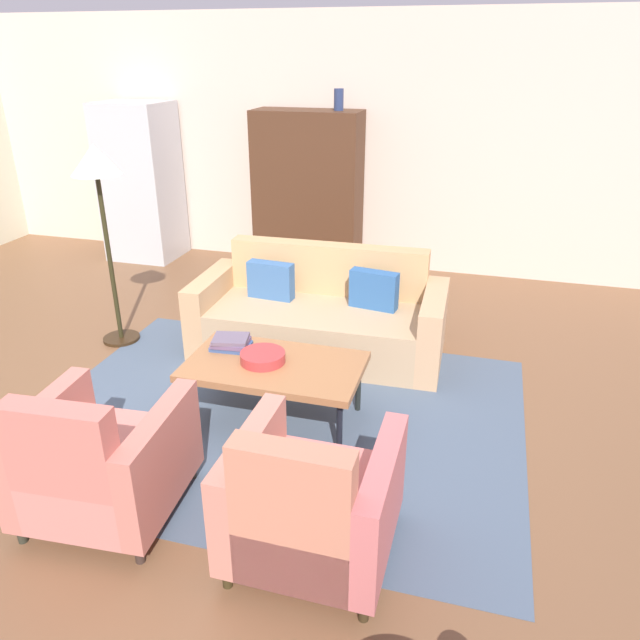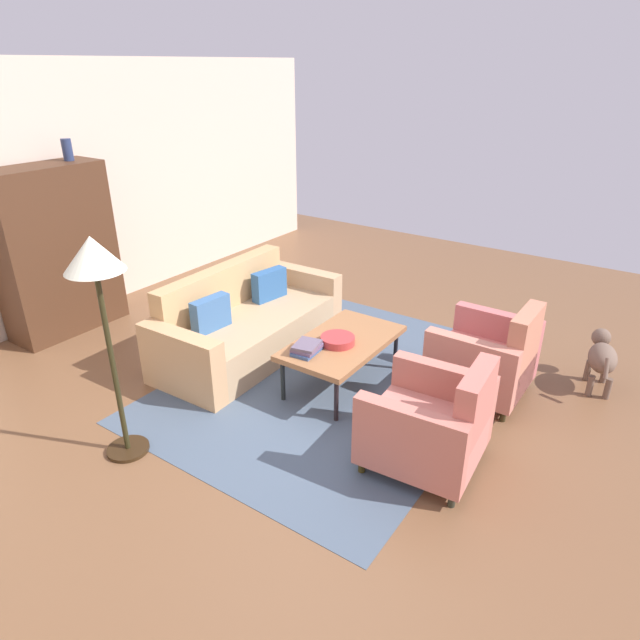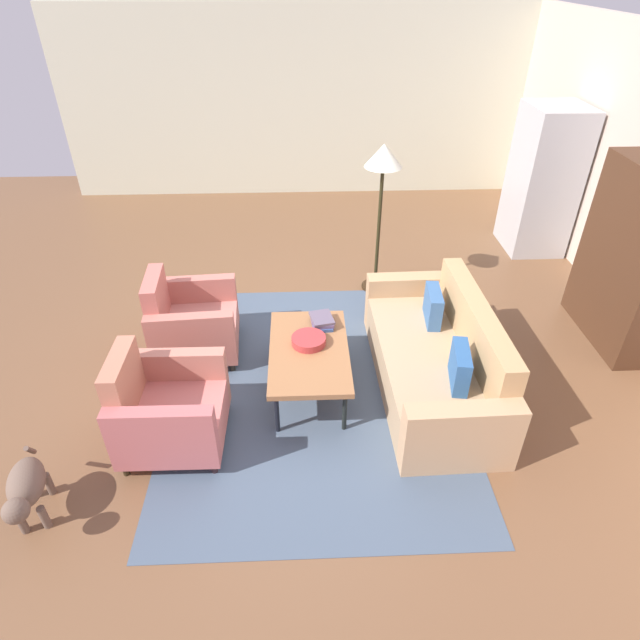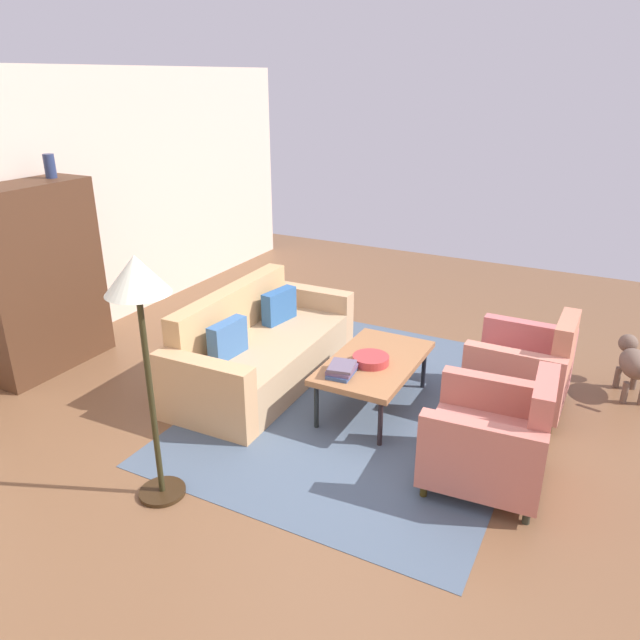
{
  "view_description": "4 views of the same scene",
  "coord_description": "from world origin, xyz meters",
  "px_view_note": "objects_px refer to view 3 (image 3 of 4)",
  "views": [
    {
      "loc": [
        1.78,
        -3.32,
        2.41
      ],
      "look_at": [
        0.66,
        0.69,
        0.53
      ],
      "focal_mm": 33.88,
      "sensor_mm": 36.0,
      "label": 1
    },
    {
      "loc": [
        -3.27,
        -2.26,
        2.73
      ],
      "look_at": [
        0.6,
        0.39,
        0.54
      ],
      "focal_mm": 30.93,
      "sensor_mm": 36.0,
      "label": 2
    },
    {
      "loc": [
        4.19,
        0.03,
        3.32
      ],
      "look_at": [
        0.46,
        0.18,
        0.73
      ],
      "focal_mm": 29.67,
      "sensor_mm": 36.0,
      "label": 3
    },
    {
      "loc": [
        -3.79,
        -1.63,
        2.7
      ],
      "look_at": [
        0.41,
        0.55,
        0.76
      ],
      "focal_mm": 33.69,
      "sensor_mm": 36.0,
      "label": 4
    }
  ],
  "objects_px": {
    "couch": "(440,360)",
    "book_stack": "(322,321)",
    "floor_lamp": "(383,170)",
    "dog": "(25,488)",
    "armchair_left": "(189,324)",
    "armchair_right": "(164,410)",
    "fruit_bowl": "(309,340)",
    "coffee_table": "(309,352)",
    "refrigerator": "(543,181)",
    "cabinet": "(636,259)"
  },
  "relations": [
    {
      "from": "book_stack",
      "to": "couch",
      "type": "bearing_deg",
      "value": 70.73
    },
    {
      "from": "cabinet",
      "to": "floor_lamp",
      "type": "relative_size",
      "value": 1.05
    },
    {
      "from": "floor_lamp",
      "to": "dog",
      "type": "bearing_deg",
      "value": -42.53
    },
    {
      "from": "coffee_table",
      "to": "floor_lamp",
      "type": "relative_size",
      "value": 0.7
    },
    {
      "from": "book_stack",
      "to": "dog",
      "type": "relative_size",
      "value": 0.41
    },
    {
      "from": "couch",
      "to": "coffee_table",
      "type": "bearing_deg",
      "value": 88.73
    },
    {
      "from": "armchair_right",
      "to": "dog",
      "type": "relative_size",
      "value": 1.26
    },
    {
      "from": "coffee_table",
      "to": "refrigerator",
      "type": "height_order",
      "value": "refrigerator"
    },
    {
      "from": "coffee_table",
      "to": "armchair_right",
      "type": "relative_size",
      "value": 1.36
    },
    {
      "from": "armchair_left",
      "to": "floor_lamp",
      "type": "bearing_deg",
      "value": 116.6
    },
    {
      "from": "couch",
      "to": "floor_lamp",
      "type": "height_order",
      "value": "floor_lamp"
    },
    {
      "from": "armchair_left",
      "to": "refrigerator",
      "type": "relative_size",
      "value": 0.48
    },
    {
      "from": "couch",
      "to": "dog",
      "type": "xyz_separation_m",
      "value": [
        1.29,
        -3.16,
        0.03
      ]
    },
    {
      "from": "book_stack",
      "to": "floor_lamp",
      "type": "xyz_separation_m",
      "value": [
        -1.4,
        0.71,
        0.95
      ]
    },
    {
      "from": "coffee_table",
      "to": "couch",
      "type": "bearing_deg",
      "value": 90.1
    },
    {
      "from": "coffee_table",
      "to": "armchair_left",
      "type": "relative_size",
      "value": 1.36
    },
    {
      "from": "couch",
      "to": "armchair_right",
      "type": "distance_m",
      "value": 2.43
    },
    {
      "from": "armchair_right",
      "to": "refrigerator",
      "type": "bearing_deg",
      "value": 129.1
    },
    {
      "from": "couch",
      "to": "cabinet",
      "type": "xyz_separation_m",
      "value": [
        -0.71,
        2.0,
        0.61
      ]
    },
    {
      "from": "armchair_right",
      "to": "dog",
      "type": "bearing_deg",
      "value": -49.06
    },
    {
      "from": "coffee_table",
      "to": "floor_lamp",
      "type": "height_order",
      "value": "floor_lamp"
    },
    {
      "from": "book_stack",
      "to": "refrigerator",
      "type": "xyz_separation_m",
      "value": [
        -2.43,
        2.96,
        0.43
      ]
    },
    {
      "from": "refrigerator",
      "to": "book_stack",
      "type": "bearing_deg",
      "value": -50.63
    },
    {
      "from": "couch",
      "to": "book_stack",
      "type": "relative_size",
      "value": 7.43
    },
    {
      "from": "fruit_bowl",
      "to": "floor_lamp",
      "type": "distance_m",
      "value": 2.12
    },
    {
      "from": "refrigerator",
      "to": "dog",
      "type": "bearing_deg",
      "value": -51.08
    },
    {
      "from": "coffee_table",
      "to": "dog",
      "type": "distance_m",
      "value": 2.36
    },
    {
      "from": "armchair_right",
      "to": "dog",
      "type": "xyz_separation_m",
      "value": [
        0.69,
        -0.81,
        -0.03
      ]
    },
    {
      "from": "couch",
      "to": "cabinet",
      "type": "height_order",
      "value": "cabinet"
    },
    {
      "from": "dog",
      "to": "cabinet",
      "type": "bearing_deg",
      "value": 96.76
    },
    {
      "from": "book_stack",
      "to": "refrigerator",
      "type": "bearing_deg",
      "value": 129.37
    },
    {
      "from": "coffee_table",
      "to": "dog",
      "type": "bearing_deg",
      "value": -56.87
    },
    {
      "from": "floor_lamp",
      "to": "armchair_right",
      "type": "bearing_deg",
      "value": -40.13
    },
    {
      "from": "fruit_bowl",
      "to": "cabinet",
      "type": "distance_m",
      "value": 3.28
    },
    {
      "from": "refrigerator",
      "to": "floor_lamp",
      "type": "relative_size",
      "value": 1.08
    },
    {
      "from": "armchair_right",
      "to": "fruit_bowl",
      "type": "bearing_deg",
      "value": 120.77
    },
    {
      "from": "couch",
      "to": "refrigerator",
      "type": "height_order",
      "value": "refrigerator"
    },
    {
      "from": "fruit_bowl",
      "to": "book_stack",
      "type": "height_order",
      "value": "book_stack"
    },
    {
      "from": "armchair_left",
      "to": "book_stack",
      "type": "height_order",
      "value": "armchair_left"
    },
    {
      "from": "armchair_left",
      "to": "refrigerator",
      "type": "bearing_deg",
      "value": 113.45
    },
    {
      "from": "cabinet",
      "to": "floor_lamp",
      "type": "xyz_separation_m",
      "value": [
        -1.06,
        -2.35,
        0.54
      ]
    },
    {
      "from": "armchair_left",
      "to": "fruit_bowl",
      "type": "distance_m",
      "value": 1.28
    },
    {
      "from": "couch",
      "to": "coffee_table",
      "type": "height_order",
      "value": "couch"
    },
    {
      "from": "armchair_right",
      "to": "refrigerator",
      "type": "height_order",
      "value": "refrigerator"
    },
    {
      "from": "floor_lamp",
      "to": "dog",
      "type": "distance_m",
      "value": 4.31
    },
    {
      "from": "book_stack",
      "to": "armchair_left",
      "type": "bearing_deg",
      "value": -99.8
    },
    {
      "from": "armchair_left",
      "to": "armchair_right",
      "type": "relative_size",
      "value": 1.0
    },
    {
      "from": "coffee_table",
      "to": "armchair_left",
      "type": "bearing_deg",
      "value": -117.05
    },
    {
      "from": "couch",
      "to": "floor_lamp",
      "type": "relative_size",
      "value": 1.23
    },
    {
      "from": "book_stack",
      "to": "dog",
      "type": "distance_m",
      "value": 2.69
    }
  ]
}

